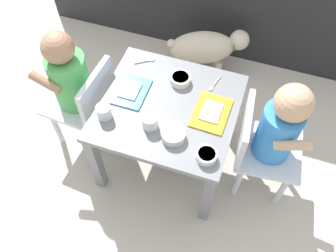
{
  "coord_description": "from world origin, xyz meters",
  "views": [
    {
      "loc": [
        0.3,
        -0.89,
        1.66
      ],
      "look_at": [
        0.0,
        0.0,
        0.28
      ],
      "focal_mm": 38.88,
      "sensor_mm": 36.0,
      "label": 1
    }
  ],
  "objects_px": {
    "food_tray_left": "(130,91)",
    "spoon_by_left_tray": "(147,61)",
    "veggie_bowl_far": "(173,134)",
    "cereal_bowl_right_side": "(206,155)",
    "spoon_by_right_tray": "(214,85)",
    "seated_child_left": "(72,80)",
    "seated_child_right": "(276,131)",
    "water_cup_right": "(150,122)",
    "water_cup_left": "(104,112)",
    "dining_table": "(168,116)",
    "dog": "(206,48)",
    "food_tray_right": "(211,112)",
    "veggie_bowl_near": "(180,79)"
  },
  "relations": [
    {
      "from": "dog",
      "to": "food_tray_right",
      "type": "distance_m",
      "value": 0.69
    },
    {
      "from": "water_cup_left",
      "to": "veggie_bowl_near",
      "type": "distance_m",
      "value": 0.37
    },
    {
      "from": "dog",
      "to": "food_tray_right",
      "type": "relative_size",
      "value": 2.32
    },
    {
      "from": "dining_table",
      "to": "dog",
      "type": "bearing_deg",
      "value": 88.9
    },
    {
      "from": "dining_table",
      "to": "water_cup_left",
      "type": "distance_m",
      "value": 0.29
    },
    {
      "from": "water_cup_left",
      "to": "veggie_bowl_far",
      "type": "height_order",
      "value": "water_cup_left"
    },
    {
      "from": "water_cup_right",
      "to": "spoon_by_right_tray",
      "type": "xyz_separation_m",
      "value": [
        0.19,
        0.29,
        -0.02
      ]
    },
    {
      "from": "dog",
      "to": "dining_table",
      "type": "bearing_deg",
      "value": -91.1
    },
    {
      "from": "veggie_bowl_far",
      "to": "cereal_bowl_right_side",
      "type": "bearing_deg",
      "value": -18.1
    },
    {
      "from": "food_tray_left",
      "to": "spoon_by_right_tray",
      "type": "xyz_separation_m",
      "value": [
        0.34,
        0.15,
        -0.0
      ]
    },
    {
      "from": "seated_child_left",
      "to": "water_cup_right",
      "type": "xyz_separation_m",
      "value": [
        0.42,
        -0.12,
        0.03
      ]
    },
    {
      "from": "dining_table",
      "to": "cereal_bowl_right_side",
      "type": "xyz_separation_m",
      "value": [
        0.22,
        -0.19,
        0.09
      ]
    },
    {
      "from": "water_cup_left",
      "to": "veggie_bowl_far",
      "type": "xyz_separation_m",
      "value": [
        0.3,
        -0.01,
        -0.01
      ]
    },
    {
      "from": "seated_child_left",
      "to": "spoon_by_right_tray",
      "type": "relative_size",
      "value": 7.02
    },
    {
      "from": "food_tray_left",
      "to": "cereal_bowl_right_side",
      "type": "xyz_separation_m",
      "value": [
        0.4,
        -0.21,
        0.01
      ]
    },
    {
      "from": "food_tray_left",
      "to": "spoon_by_left_tray",
      "type": "distance_m",
      "value": 0.19
    },
    {
      "from": "food_tray_left",
      "to": "spoon_by_left_tray",
      "type": "xyz_separation_m",
      "value": [
        0.01,
        0.19,
        -0.0
      ]
    },
    {
      "from": "veggie_bowl_near",
      "to": "spoon_by_right_tray",
      "type": "bearing_deg",
      "value": 10.46
    },
    {
      "from": "dog",
      "to": "water_cup_right",
      "type": "xyz_separation_m",
      "value": [
        -0.05,
        -0.76,
        0.26
      ]
    },
    {
      "from": "dining_table",
      "to": "cereal_bowl_right_side",
      "type": "bearing_deg",
      "value": -41.04
    },
    {
      "from": "seated_child_left",
      "to": "seated_child_right",
      "type": "height_order",
      "value": "seated_child_right"
    },
    {
      "from": "water_cup_right",
      "to": "spoon_by_right_tray",
      "type": "distance_m",
      "value": 0.35
    },
    {
      "from": "dog",
      "to": "water_cup_left",
      "type": "distance_m",
      "value": 0.85
    },
    {
      "from": "water_cup_left",
      "to": "food_tray_right",
      "type": "bearing_deg",
      "value": 20.55
    },
    {
      "from": "water_cup_left",
      "to": "cereal_bowl_right_side",
      "type": "relative_size",
      "value": 0.74
    },
    {
      "from": "seated_child_right",
      "to": "spoon_by_left_tray",
      "type": "bearing_deg",
      "value": 162.99
    },
    {
      "from": "food_tray_left",
      "to": "veggie_bowl_far",
      "type": "bearing_deg",
      "value": -32.74
    },
    {
      "from": "veggie_bowl_far",
      "to": "spoon_by_left_tray",
      "type": "distance_m",
      "value": 0.43
    },
    {
      "from": "seated_child_right",
      "to": "water_cup_right",
      "type": "distance_m",
      "value": 0.51
    },
    {
      "from": "cereal_bowl_right_side",
      "to": "seated_child_right",
      "type": "bearing_deg",
      "value": 42.2
    },
    {
      "from": "dining_table",
      "to": "water_cup_right",
      "type": "bearing_deg",
      "value": -106.53
    },
    {
      "from": "spoon_by_right_tray",
      "to": "food_tray_left",
      "type": "bearing_deg",
      "value": -155.7
    },
    {
      "from": "cereal_bowl_right_side",
      "to": "veggie_bowl_near",
      "type": "bearing_deg",
      "value": 122.12
    },
    {
      "from": "seated_child_left",
      "to": "spoon_by_left_tray",
      "type": "distance_m",
      "value": 0.35
    },
    {
      "from": "dog",
      "to": "food_tray_left",
      "type": "height_order",
      "value": "food_tray_left"
    },
    {
      "from": "seated_child_right",
      "to": "spoon_by_right_tray",
      "type": "bearing_deg",
      "value": 152.93
    },
    {
      "from": "food_tray_left",
      "to": "water_cup_right",
      "type": "relative_size",
      "value": 2.85
    },
    {
      "from": "seated_child_left",
      "to": "food_tray_left",
      "type": "bearing_deg",
      "value": 4.02
    },
    {
      "from": "seated_child_right",
      "to": "dog",
      "type": "xyz_separation_m",
      "value": [
        -0.44,
        0.62,
        -0.24
      ]
    },
    {
      "from": "food_tray_left",
      "to": "cereal_bowl_right_side",
      "type": "bearing_deg",
      "value": -27.71
    },
    {
      "from": "spoon_by_left_tray",
      "to": "spoon_by_right_tray",
      "type": "xyz_separation_m",
      "value": [
        0.33,
        -0.04,
        0.0
      ]
    },
    {
      "from": "dog",
      "to": "veggie_bowl_far",
      "type": "relative_size",
      "value": 4.63
    },
    {
      "from": "spoon_by_left_tray",
      "to": "water_cup_right",
      "type": "bearing_deg",
      "value": -67.18
    },
    {
      "from": "water_cup_left",
      "to": "water_cup_right",
      "type": "height_order",
      "value": "same"
    },
    {
      "from": "seated_child_right",
      "to": "water_cup_right",
      "type": "bearing_deg",
      "value": -163.81
    },
    {
      "from": "cereal_bowl_right_side",
      "to": "spoon_by_left_tray",
      "type": "xyz_separation_m",
      "value": [
        -0.4,
        0.41,
        -0.02
      ]
    },
    {
      "from": "seated_child_left",
      "to": "food_tray_right",
      "type": "relative_size",
      "value": 3.53
    },
    {
      "from": "water_cup_right",
      "to": "seated_child_right",
      "type": "bearing_deg",
      "value": 16.19
    },
    {
      "from": "seated_child_right",
      "to": "cereal_bowl_right_side",
      "type": "height_order",
      "value": "seated_child_right"
    },
    {
      "from": "food_tray_left",
      "to": "spoon_by_left_tray",
      "type": "height_order",
      "value": "food_tray_left"
    }
  ]
}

